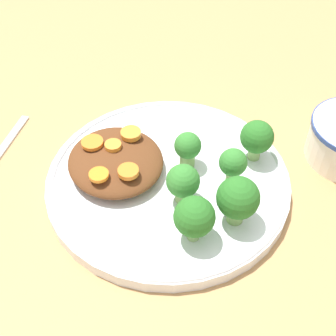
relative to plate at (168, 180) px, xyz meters
The scene contains 14 objects.
ground_plane 0.01m from the plate, ahead, with size 4.00×4.00×0.00m, color tan.
plate is the anchor object (origin of this frame).
stew_mound 0.07m from the plate, 125.89° to the right, with size 0.12×0.11×0.03m, color #5B3319.
broccoli_floret_0 0.05m from the plate, 106.65° to the left, with size 0.03×0.03×0.05m.
broccoli_floret_1 0.08m from the plate, 57.99° to the left, with size 0.03×0.03×0.05m.
broccoli_floret_2 0.05m from the plate, ahead, with size 0.04×0.04×0.05m.
broccoli_floret_3 0.12m from the plate, 82.67° to the left, with size 0.04×0.04×0.05m.
broccoli_floret_4 0.10m from the plate, 24.00° to the left, with size 0.05×0.05×0.06m.
broccoli_floret_5 0.10m from the plate, ahead, with size 0.04×0.04×0.06m.
carrot_slice_0 0.09m from the plate, 96.66° to the right, with size 0.02×0.02×0.00m, color orange.
carrot_slice_1 0.07m from the plate, 157.92° to the right, with size 0.02×0.02×0.01m, color orange.
carrot_slice_2 0.10m from the plate, 131.59° to the right, with size 0.03×0.03×0.00m, color orange.
carrot_slice_3 0.06m from the plate, 91.70° to the right, with size 0.02×0.02×0.01m, color orange.
carrot_slice_4 0.08m from the plate, 133.39° to the right, with size 0.02×0.02×0.01m, color orange.
Camera 1 is at (0.34, -0.16, 0.42)m, focal length 50.00 mm.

